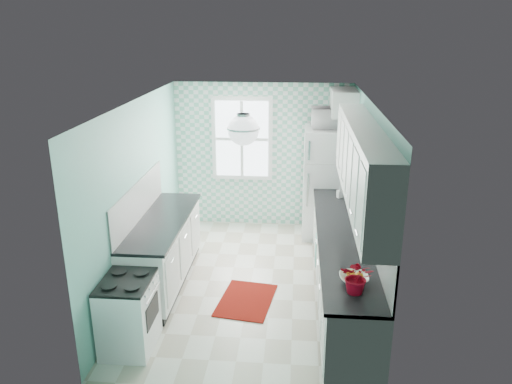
# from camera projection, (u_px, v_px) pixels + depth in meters

# --- Properties ---
(floor) EXTENTS (3.00, 4.40, 0.02)m
(floor) POSITION_uv_depth(u_px,v_px,m) (251.00, 283.00, 6.95)
(floor) COLOR silver
(floor) RESTS_ON ground
(ceiling) EXTENTS (3.00, 4.40, 0.02)m
(ceiling) POSITION_uv_depth(u_px,v_px,m) (250.00, 102.00, 6.14)
(ceiling) COLOR white
(ceiling) RESTS_ON wall_back
(wall_back) EXTENTS (3.00, 0.02, 2.50)m
(wall_back) POSITION_uv_depth(u_px,v_px,m) (263.00, 156.00, 8.63)
(wall_back) COLOR #74BDAE
(wall_back) RESTS_ON floor
(wall_front) EXTENTS (3.00, 0.02, 2.50)m
(wall_front) POSITION_uv_depth(u_px,v_px,m) (228.00, 280.00, 4.46)
(wall_front) COLOR #74BDAE
(wall_front) RESTS_ON floor
(wall_left) EXTENTS (0.02, 4.40, 2.50)m
(wall_left) POSITION_uv_depth(u_px,v_px,m) (138.00, 195.00, 6.66)
(wall_left) COLOR #74BDAE
(wall_left) RESTS_ON floor
(wall_right) EXTENTS (0.02, 4.40, 2.50)m
(wall_right) POSITION_uv_depth(u_px,v_px,m) (367.00, 201.00, 6.43)
(wall_right) COLOR #74BDAE
(wall_right) RESTS_ON floor
(accent_wall) EXTENTS (3.00, 0.01, 2.50)m
(accent_wall) POSITION_uv_depth(u_px,v_px,m) (262.00, 156.00, 8.61)
(accent_wall) COLOR #74C0A6
(accent_wall) RESTS_ON wall_back
(window) EXTENTS (1.04, 0.05, 1.44)m
(window) POSITION_uv_depth(u_px,v_px,m) (242.00, 139.00, 8.51)
(window) COLOR white
(window) RESTS_ON wall_back
(backsplash_right) EXTENTS (0.02, 3.60, 0.51)m
(backsplash_right) POSITION_uv_depth(u_px,v_px,m) (369.00, 217.00, 6.07)
(backsplash_right) COLOR white
(backsplash_right) RESTS_ON wall_right
(backsplash_left) EXTENTS (0.02, 2.15, 0.51)m
(backsplash_left) POSITION_uv_depth(u_px,v_px,m) (139.00, 201.00, 6.61)
(backsplash_left) COLOR white
(backsplash_left) RESTS_ON wall_left
(upper_cabinets_right) EXTENTS (0.33, 3.20, 0.90)m
(upper_cabinets_right) POSITION_uv_depth(u_px,v_px,m) (362.00, 165.00, 5.66)
(upper_cabinets_right) COLOR white
(upper_cabinets_right) RESTS_ON wall_right
(upper_cabinet_fridge) EXTENTS (0.40, 0.74, 0.40)m
(upper_cabinet_fridge) POSITION_uv_depth(u_px,v_px,m) (343.00, 102.00, 7.85)
(upper_cabinet_fridge) COLOR white
(upper_cabinet_fridge) RESTS_ON wall_right
(ceiling_light) EXTENTS (0.34, 0.34, 0.35)m
(ceiling_light) POSITION_uv_depth(u_px,v_px,m) (243.00, 130.00, 5.44)
(ceiling_light) COLOR silver
(ceiling_light) RESTS_ON ceiling
(base_cabinets_right) EXTENTS (0.60, 3.60, 0.90)m
(base_cabinets_right) POSITION_uv_depth(u_px,v_px,m) (342.00, 270.00, 6.33)
(base_cabinets_right) COLOR white
(base_cabinets_right) RESTS_ON floor
(countertop_right) EXTENTS (0.63, 3.60, 0.04)m
(countertop_right) POSITION_uv_depth(u_px,v_px,m) (343.00, 236.00, 6.18)
(countertop_right) COLOR black
(countertop_right) RESTS_ON base_cabinets_right
(base_cabinets_left) EXTENTS (0.60, 2.15, 0.90)m
(base_cabinets_left) POSITION_uv_depth(u_px,v_px,m) (163.00, 252.00, 6.83)
(base_cabinets_left) COLOR white
(base_cabinets_left) RESTS_ON floor
(countertop_left) EXTENTS (0.63, 2.15, 0.04)m
(countertop_left) POSITION_uv_depth(u_px,v_px,m) (162.00, 221.00, 6.67)
(countertop_left) COLOR black
(countertop_left) RESTS_ON base_cabinets_left
(fridge) EXTENTS (0.80, 0.79, 1.84)m
(fridge) POSITION_uv_depth(u_px,v_px,m) (327.00, 183.00, 8.25)
(fridge) COLOR white
(fridge) RESTS_ON floor
(stove) EXTENTS (0.54, 0.67, 0.81)m
(stove) POSITION_uv_depth(u_px,v_px,m) (129.00, 313.00, 5.45)
(stove) COLOR white
(stove) RESTS_ON floor
(sink) EXTENTS (0.55, 0.46, 0.53)m
(sink) POSITION_uv_depth(u_px,v_px,m) (338.00, 204.00, 7.26)
(sink) COLOR silver
(sink) RESTS_ON countertop_right
(rug) EXTENTS (0.79, 1.02, 0.01)m
(rug) POSITION_uv_depth(u_px,v_px,m) (246.00, 300.00, 6.49)
(rug) COLOR #821300
(rug) RESTS_ON floor
(dish_towel) EXTENTS (0.08, 0.26, 0.40)m
(dish_towel) POSITION_uv_depth(u_px,v_px,m) (316.00, 250.00, 6.83)
(dish_towel) COLOR #64B8A1
(dish_towel) RESTS_ON base_cabinets_right
(fruit_bowl) EXTENTS (0.31, 0.31, 0.07)m
(fruit_bowl) POSITION_uv_depth(u_px,v_px,m) (354.00, 278.00, 5.05)
(fruit_bowl) COLOR white
(fruit_bowl) RESTS_ON countertop_right
(potted_plant) EXTENTS (0.37, 0.34, 0.35)m
(potted_plant) POSITION_uv_depth(u_px,v_px,m) (357.00, 277.00, 4.80)
(potted_plant) COLOR #B90614
(potted_plant) RESTS_ON countertop_right
(soap_bottle) EXTENTS (0.10, 0.10, 0.17)m
(soap_bottle) POSITION_uv_depth(u_px,v_px,m) (340.00, 192.00, 7.47)
(soap_bottle) COLOR #7B9EB0
(soap_bottle) RESTS_ON countertop_right
(microwave) EXTENTS (0.61, 0.43, 0.32)m
(microwave) POSITION_uv_depth(u_px,v_px,m) (331.00, 118.00, 7.90)
(microwave) COLOR white
(microwave) RESTS_ON fridge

